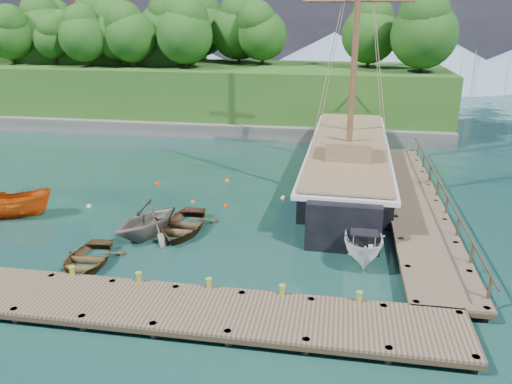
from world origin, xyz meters
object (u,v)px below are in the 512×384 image
at_px(rowboat_0, 87,266).
at_px(cabin_boat_white, 362,257).
at_px(schooner, 348,166).
at_px(rowboat_2, 183,231).
at_px(motorboat_orange, 14,217).
at_px(rowboat_1, 148,236).

height_order(rowboat_0, cabin_boat_white, cabin_boat_white).
distance_m(cabin_boat_white, schooner, 11.50).
height_order(rowboat_2, cabin_boat_white, cabin_boat_white).
xyz_separation_m(motorboat_orange, cabin_boat_white, (19.80, -1.61, 0.00)).
bearing_deg(schooner, cabin_boat_white, -84.94).
height_order(rowboat_1, rowboat_2, rowboat_1).
relative_size(rowboat_1, cabin_boat_white, 0.86).
xyz_separation_m(rowboat_0, schooner, (12.02, 14.57, 1.19)).
xyz_separation_m(motorboat_orange, schooner, (19.05, 9.80, 1.19)).
bearing_deg(cabin_boat_white, rowboat_1, 176.41).
relative_size(rowboat_0, motorboat_orange, 0.90).
relative_size(cabin_boat_white, schooner, 0.17).
bearing_deg(cabin_boat_white, rowboat_0, -167.26).
relative_size(rowboat_0, cabin_boat_white, 0.85).
relative_size(rowboat_1, rowboat_2, 0.90).
bearing_deg(rowboat_0, motorboat_orange, 141.10).
xyz_separation_m(rowboat_0, rowboat_2, (3.24, 4.60, 0.00)).
distance_m(rowboat_1, schooner, 15.16).
relative_size(rowboat_0, rowboat_2, 0.89).
bearing_deg(motorboat_orange, cabin_boat_white, -112.94).
height_order(rowboat_2, motorboat_orange, motorboat_orange).
bearing_deg(motorboat_orange, schooner, -81.06).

